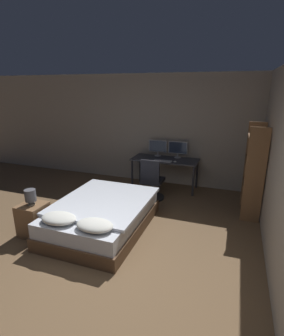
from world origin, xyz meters
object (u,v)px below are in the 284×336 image
(bedside_lamp, at_px, (30,196))
(office_chair, at_px, (152,183))
(desk, at_px, (165,162))
(monitor_right, at_px, (178,148))
(bookshelf, at_px, (255,166))
(keyboard, at_px, (162,161))
(monitor_left, at_px, (158,147))
(computer_mouse, at_px, (175,162))
(bed, at_px, (102,215))
(nightstand, at_px, (34,220))

(bedside_lamp, xyz_separation_m, office_chair, (1.40, 2.07, -0.33))
(desk, relative_size, monitor_right, 3.41)
(bookshelf, bearing_deg, keyboard, 162.31)
(monitor_left, bearing_deg, bedside_lamp, -111.88)
(monitor_right, bearing_deg, computer_mouse, -84.41)
(bedside_lamp, xyz_separation_m, bookshelf, (3.40, 1.98, 0.29))
(bed, xyz_separation_m, bedside_lamp, (-0.98, -0.54, 0.44))
(office_chair, bearing_deg, keyboard, 81.33)
(monitor_left, bearing_deg, nightstand, -111.88)
(monitor_right, xyz_separation_m, office_chair, (-0.33, -0.98, -0.60))
(bed, bearing_deg, keyboard, 76.42)
(nightstand, relative_size, bedside_lamp, 2.10)
(keyboard, bearing_deg, monitor_right, 61.07)
(monitor_left, distance_m, office_chair, 1.16)
(monitor_left, bearing_deg, bed, -95.57)
(desk, height_order, monitor_left, monitor_left)
(desk, bearing_deg, keyboard, -90.00)
(desk, bearing_deg, bed, -102.28)
(nightstand, xyz_separation_m, bedside_lamp, (-0.00, 0.00, 0.43))
(bedside_lamp, xyz_separation_m, keyboard, (1.48, 2.60, 0.04))
(bedside_lamp, bearing_deg, bookshelf, 30.26)
(desk, height_order, bookshelf, bookshelf)
(monitor_left, relative_size, office_chair, 0.50)
(nightstand, height_order, monitor_right, monitor_right)
(office_chair, relative_size, bookshelf, 0.53)
(nightstand, distance_m, office_chair, 2.50)
(desk, distance_m, monitor_right, 0.46)
(computer_mouse, bearing_deg, keyboard, 180.00)
(nightstand, height_order, bookshelf, bookshelf)
(bookshelf, bearing_deg, bedside_lamp, -149.74)
(nightstand, bearing_deg, bedside_lamp, 153.43)
(bedside_lamp, height_order, keyboard, bedside_lamp)
(monitor_right, height_order, bookshelf, bookshelf)
(keyboard, relative_size, bookshelf, 0.24)
(monitor_left, relative_size, bookshelf, 0.27)
(nightstand, distance_m, bookshelf, 4.00)
(keyboard, bearing_deg, bed, -103.58)
(bedside_lamp, distance_m, desk, 3.19)
(bed, xyz_separation_m, monitor_right, (0.75, 2.51, 0.71))
(bedside_lamp, height_order, desk, bedside_lamp)
(bedside_lamp, height_order, bookshelf, bookshelf)
(keyboard, height_order, office_chair, office_chair)
(computer_mouse, relative_size, office_chair, 0.08)
(bedside_lamp, relative_size, bookshelf, 0.15)
(bed, distance_m, bedside_lamp, 1.20)
(nightstand, xyz_separation_m, monitor_right, (1.73, 3.05, 0.69))
(bed, xyz_separation_m, nightstand, (-0.98, -0.54, 0.02))
(bed, xyz_separation_m, keyboard, (0.50, 2.06, 0.49))
(monitor_left, height_order, office_chair, monitor_left)
(nightstand, distance_m, bedside_lamp, 0.43)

